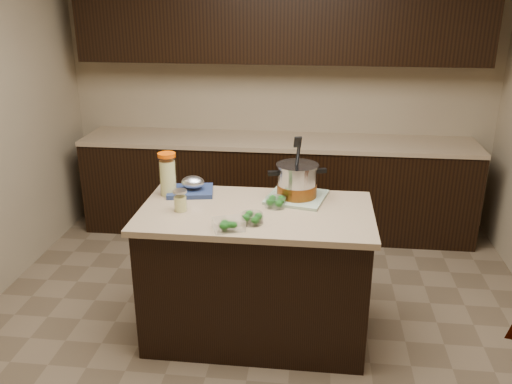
% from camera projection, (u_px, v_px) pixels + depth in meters
% --- Properties ---
extents(ground_plane, '(4.00, 4.00, 0.00)m').
position_uv_depth(ground_plane, '(256.00, 331.00, 3.70)').
color(ground_plane, brown).
rests_on(ground_plane, ground).
extents(room_shell, '(4.04, 4.04, 2.72)m').
position_uv_depth(room_shell, '(256.00, 79.00, 3.10)').
color(room_shell, tan).
rests_on(room_shell, ground).
extents(back_cabinets, '(3.60, 0.63, 2.33)m').
position_uv_depth(back_cabinets, '(278.00, 134.00, 4.98)').
color(back_cabinets, black).
rests_on(back_cabinets, ground).
extents(island, '(1.46, 0.81, 0.90)m').
position_uv_depth(island, '(256.00, 273.00, 3.54)').
color(island, black).
rests_on(island, ground).
extents(dish_towel, '(0.43, 0.43, 0.02)m').
position_uv_depth(dish_towel, '(297.00, 197.00, 3.56)').
color(dish_towel, '#517953').
rests_on(dish_towel, island).
extents(stock_pot, '(0.38, 0.34, 0.39)m').
position_uv_depth(stock_pot, '(297.00, 183.00, 3.53)').
color(stock_pot, '#B7B7BC').
rests_on(stock_pot, dish_towel).
extents(lemonade_pitcher, '(0.13, 0.13, 0.29)m').
position_uv_depth(lemonade_pitcher, '(168.00, 176.00, 3.58)').
color(lemonade_pitcher, '#D3D181').
rests_on(lemonade_pitcher, island).
extents(mason_jar, '(0.10, 0.10, 0.14)m').
position_uv_depth(mason_jar, '(180.00, 201.00, 3.35)').
color(mason_jar, '#D3D181').
rests_on(mason_jar, island).
extents(broccoli_tub_left, '(0.17, 0.17, 0.06)m').
position_uv_depth(broccoli_tub_left, '(276.00, 203.00, 3.42)').
color(broccoli_tub_left, silver).
rests_on(broccoli_tub_left, island).
extents(broccoli_tub_right, '(0.16, 0.16, 0.06)m').
position_uv_depth(broccoli_tub_right, '(252.00, 219.00, 3.18)').
color(broccoli_tub_right, silver).
rests_on(broccoli_tub_right, island).
extents(broccoli_tub_rect, '(0.21, 0.18, 0.06)m').
position_uv_depth(broccoli_tub_rect, '(229.00, 225.00, 3.10)').
color(broccoli_tub_rect, silver).
rests_on(broccoli_tub_rect, island).
extents(blue_tray, '(0.34, 0.29, 0.11)m').
position_uv_depth(blue_tray, '(191.00, 188.00, 3.64)').
color(blue_tray, navy).
rests_on(blue_tray, island).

